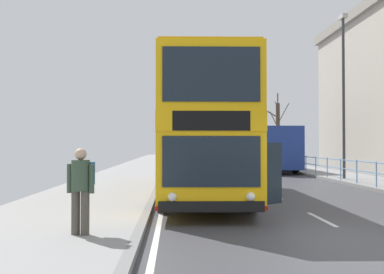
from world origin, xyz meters
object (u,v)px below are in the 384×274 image
(double_decker_bus_main, at_px, (202,133))
(street_lamp_far_side, at_px, (343,84))
(pedestrian_with_backpack, at_px, (81,184))
(background_bus_far_lane, at_px, (268,148))
(bare_tree_far_00, at_px, (278,131))

(double_decker_bus_main, xyz_separation_m, street_lamp_far_side, (7.60, 6.18, 2.67))
(double_decker_bus_main, xyz_separation_m, pedestrian_with_backpack, (-2.71, -6.77, -1.17))
(background_bus_far_lane, distance_m, street_lamp_far_side, 9.35)
(pedestrian_with_backpack, distance_m, street_lamp_far_side, 16.99)
(background_bus_far_lane, relative_size, street_lamp_far_side, 1.10)
(street_lamp_far_side, distance_m, bare_tree_far_00, 18.83)
(double_decker_bus_main, bearing_deg, pedestrian_with_backpack, -111.82)
(double_decker_bus_main, relative_size, street_lamp_far_side, 1.34)
(double_decker_bus_main, relative_size, pedestrian_with_backpack, 6.89)
(pedestrian_with_backpack, bearing_deg, street_lamp_far_side, 51.48)
(double_decker_bus_main, bearing_deg, background_bus_far_lane, 69.14)
(pedestrian_with_backpack, bearing_deg, double_decker_bus_main, 68.18)
(street_lamp_far_side, bearing_deg, background_bus_far_lane, 103.14)
(pedestrian_with_backpack, bearing_deg, background_bus_far_lane, 68.83)
(street_lamp_far_side, bearing_deg, bare_tree_far_00, 86.19)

